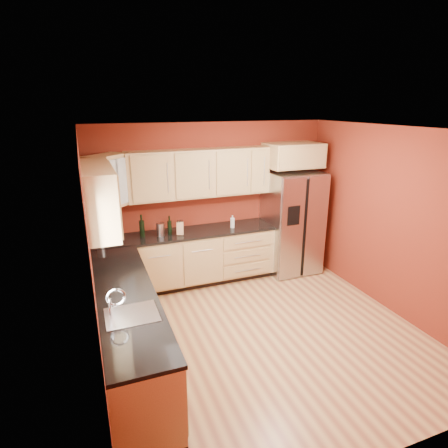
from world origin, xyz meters
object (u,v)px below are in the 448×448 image
Objects in this scene: wine_bottle_a at (142,226)px; soap_dispenser at (232,222)px; refrigerator at (292,222)px; knife_block at (180,228)px; canister_left at (160,230)px.

wine_bottle_a is 1.69× the size of soap_dispenser.
wine_bottle_a is at bearing 177.63° from refrigerator.
soap_dispenser reaches higher than knife_block.
wine_bottle_a reaches higher than soap_dispenser.
knife_block is at bearing -11.65° from wine_bottle_a.
refrigerator reaches higher than wine_bottle_a.
canister_left is at bearing 179.06° from refrigerator.
refrigerator is 8.77× the size of knife_block.
soap_dispenser reaches higher than canister_left.
refrigerator is 1.12m from soap_dispenser.
canister_left is 1.01× the size of knife_block.
wine_bottle_a reaches higher than canister_left.
refrigerator reaches higher than canister_left.
canister_left is at bearing -170.81° from knife_block.
soap_dispenser is at bearing -3.55° from wine_bottle_a.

